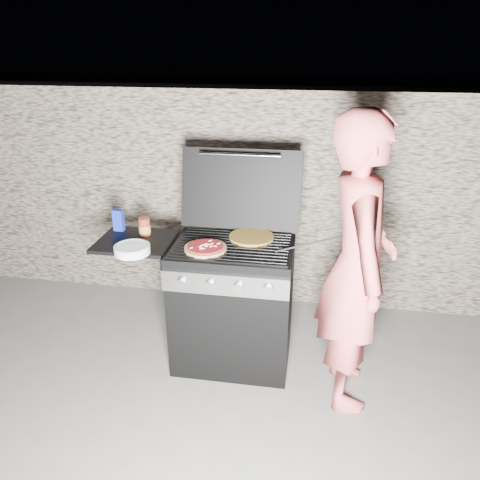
# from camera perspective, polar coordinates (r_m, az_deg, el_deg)

# --- Properties ---
(ground) EXTENTS (50.00, 50.00, 0.00)m
(ground) POSITION_cam_1_polar(r_m,az_deg,el_deg) (3.55, -0.82, -14.13)
(ground) COLOR #545454
(stone_wall) EXTENTS (8.00, 0.35, 1.80)m
(stone_wall) POSITION_cam_1_polar(r_m,az_deg,el_deg) (4.04, 1.69, 5.35)
(stone_wall) COLOR gray
(stone_wall) RESTS_ON ground
(gas_grill) EXTENTS (1.34, 0.79, 0.91)m
(gas_grill) POSITION_cam_1_polar(r_m,az_deg,el_deg) (3.33, -5.14, -7.47)
(gas_grill) COLOR black
(gas_grill) RESTS_ON ground
(pizza_topped) EXTENTS (0.35, 0.35, 0.03)m
(pizza_topped) POSITION_cam_1_polar(r_m,az_deg,el_deg) (3.01, -4.23, -0.91)
(pizza_topped) COLOR tan
(pizza_topped) RESTS_ON gas_grill
(pizza_plain) EXTENTS (0.37, 0.37, 0.02)m
(pizza_plain) POSITION_cam_1_polar(r_m,az_deg,el_deg) (3.17, 1.40, 0.40)
(pizza_plain) COLOR gold
(pizza_plain) RESTS_ON gas_grill
(sauce_jar) EXTENTS (0.10, 0.10, 0.12)m
(sauce_jar) POSITION_cam_1_polar(r_m,az_deg,el_deg) (3.30, -11.56, 1.64)
(sauce_jar) COLOR maroon
(sauce_jar) RESTS_ON gas_grill
(blue_carton) EXTENTS (0.08, 0.05, 0.16)m
(blue_carton) POSITION_cam_1_polar(r_m,az_deg,el_deg) (3.40, -14.59, 2.34)
(blue_carton) COLOR navy
(blue_carton) RESTS_ON gas_grill
(plate_stack) EXTENTS (0.27, 0.27, 0.05)m
(plate_stack) POSITION_cam_1_polar(r_m,az_deg,el_deg) (3.04, -13.01, -1.12)
(plate_stack) COLOR silver
(plate_stack) RESTS_ON gas_grill
(person) EXTENTS (0.50, 0.71, 1.84)m
(person) POSITION_cam_1_polar(r_m,az_deg,el_deg) (2.86, 14.07, -3.15)
(person) COLOR #CA5352
(person) RESTS_ON ground
(tongs) EXTENTS (0.43, 0.15, 0.09)m
(tongs) POSITION_cam_1_polar(r_m,az_deg,el_deg) (3.01, 8.49, -0.44)
(tongs) COLOR black
(tongs) RESTS_ON gas_grill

